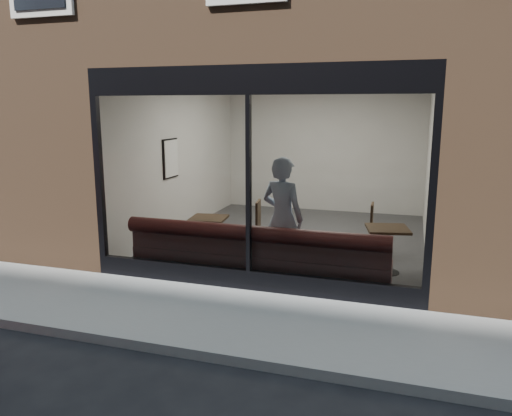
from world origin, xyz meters
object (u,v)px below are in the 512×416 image
(person, at_px, (282,218))
(cafe_chair_left, at_px, (248,238))
(cafe_table_right, at_px, (388,229))
(banquette, at_px, (257,267))
(cafe_chair_right, at_px, (360,241))
(cafe_table_left, at_px, (208,218))

(person, height_order, cafe_chair_left, person)
(cafe_table_right, bearing_deg, cafe_chair_left, 167.47)
(banquette, xyz_separation_m, cafe_chair_right, (1.35, 1.92, 0.01))
(cafe_table_right, bearing_deg, person, -157.14)
(cafe_chair_left, bearing_deg, cafe_table_right, 158.15)
(banquette, distance_m, person, 0.85)
(cafe_chair_right, bearing_deg, banquette, 52.57)
(banquette, bearing_deg, cafe_chair_left, 113.34)
(cafe_table_left, bearing_deg, cafe_chair_left, 56.85)
(cafe_chair_left, relative_size, cafe_chair_right, 1.16)
(person, height_order, cafe_table_left, person)
(banquette, xyz_separation_m, person, (0.31, 0.31, 0.73))
(person, xyz_separation_m, cafe_table_right, (1.56, 0.66, -0.21))
(cafe_chair_right, bearing_deg, person, 54.98)
(banquette, bearing_deg, cafe_chair_right, 54.78)
(cafe_table_left, bearing_deg, banquette, -34.86)
(cafe_table_right, xyz_separation_m, cafe_chair_right, (-0.52, 0.96, -0.50))
(cafe_table_left, relative_size, cafe_table_right, 0.94)
(person, bearing_deg, cafe_chair_right, -107.07)
(cafe_table_left, height_order, cafe_chair_left, cafe_table_left)
(person, xyz_separation_m, cafe_chair_right, (1.04, 1.61, -0.71))
(person, distance_m, cafe_table_right, 1.70)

